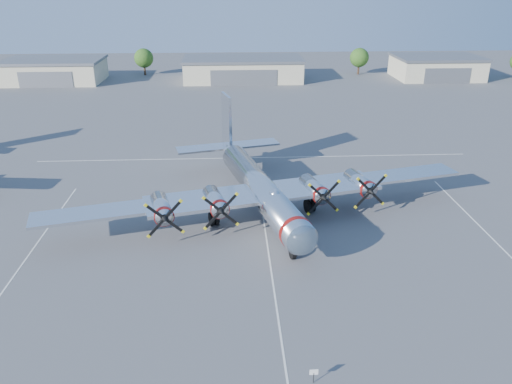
{
  "coord_description": "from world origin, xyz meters",
  "views": [
    {
      "loc": [
        -3.24,
        -41.1,
        23.53
      ],
      "look_at": [
        -0.8,
        5.57,
        3.2
      ],
      "focal_mm": 35.0,
      "sensor_mm": 36.0,
      "label": 1
    }
  ],
  "objects_px": {
    "hangar_center": "(243,69)",
    "tree_east": "(359,58)",
    "hangar_east": "(436,67)",
    "main_bomber_b29": "(258,210)",
    "info_placard": "(314,373)",
    "tree_west": "(144,58)",
    "hangar_west": "(55,70)"
  },
  "relations": [
    {
      "from": "hangar_center",
      "to": "tree_east",
      "type": "xyz_separation_m",
      "value": [
        30.0,
        6.04,
        1.51
      ]
    },
    {
      "from": "hangar_east",
      "to": "main_bomber_b29",
      "type": "relative_size",
      "value": 0.46
    },
    {
      "from": "hangar_east",
      "to": "info_placard",
      "type": "distance_m",
      "value": 109.62
    },
    {
      "from": "hangar_east",
      "to": "info_placard",
      "type": "bearing_deg",
      "value": -115.04
    },
    {
      "from": "hangar_east",
      "to": "tree_west",
      "type": "bearing_deg",
      "value": 173.72
    },
    {
      "from": "hangar_west",
      "to": "hangar_center",
      "type": "height_order",
      "value": "same"
    },
    {
      "from": "hangar_center",
      "to": "hangar_east",
      "type": "height_order",
      "value": "same"
    },
    {
      "from": "hangar_west",
      "to": "hangar_center",
      "type": "xyz_separation_m",
      "value": [
        45.0,
        -0.0,
        -0.0
      ]
    },
    {
      "from": "tree_west",
      "to": "main_bomber_b29",
      "type": "bearing_deg",
      "value": -73.4
    },
    {
      "from": "hangar_west",
      "to": "hangar_east",
      "type": "distance_m",
      "value": 93.0
    },
    {
      "from": "tree_east",
      "to": "info_placard",
      "type": "xyz_separation_m",
      "value": [
        -28.39,
        -105.33,
        -3.48
      ]
    },
    {
      "from": "hangar_east",
      "to": "tree_west",
      "type": "xyz_separation_m",
      "value": [
        -73.0,
        8.04,
        1.51
      ]
    },
    {
      "from": "hangar_west",
      "to": "hangar_center",
      "type": "bearing_deg",
      "value": -0.0
    },
    {
      "from": "hangar_east",
      "to": "tree_east",
      "type": "height_order",
      "value": "tree_east"
    },
    {
      "from": "hangar_east",
      "to": "hangar_west",
      "type": "bearing_deg",
      "value": -180.0
    },
    {
      "from": "tree_east",
      "to": "main_bomber_b29",
      "type": "xyz_separation_m",
      "value": [
        -30.52,
        -80.11,
        -4.22
      ]
    },
    {
      "from": "hangar_center",
      "to": "hangar_east",
      "type": "distance_m",
      "value": 48.0
    },
    {
      "from": "main_bomber_b29",
      "to": "info_placard",
      "type": "relative_size",
      "value": 42.89
    },
    {
      "from": "hangar_center",
      "to": "tree_east",
      "type": "relative_size",
      "value": 4.31
    },
    {
      "from": "hangar_center",
      "to": "tree_west",
      "type": "relative_size",
      "value": 4.31
    },
    {
      "from": "main_bomber_b29",
      "to": "tree_west",
      "type": "bearing_deg",
      "value": 92.34
    },
    {
      "from": "tree_east",
      "to": "info_placard",
      "type": "bearing_deg",
      "value": -105.08
    },
    {
      "from": "hangar_west",
      "to": "hangar_east",
      "type": "xyz_separation_m",
      "value": [
        93.0,
        0.0,
        0.0
      ]
    },
    {
      "from": "hangar_center",
      "to": "tree_east",
      "type": "height_order",
      "value": "tree_east"
    },
    {
      "from": "hangar_center",
      "to": "tree_east",
      "type": "distance_m",
      "value": 30.64
    },
    {
      "from": "hangar_west",
      "to": "tree_east",
      "type": "distance_m",
      "value": 75.26
    },
    {
      "from": "hangar_west",
      "to": "info_placard",
      "type": "xyz_separation_m",
      "value": [
        46.61,
        -99.3,
        -1.98
      ]
    },
    {
      "from": "tree_east",
      "to": "hangar_center",
      "type": "bearing_deg",
      "value": -168.62
    },
    {
      "from": "hangar_west",
      "to": "tree_east",
      "type": "bearing_deg",
      "value": 4.6
    },
    {
      "from": "main_bomber_b29",
      "to": "tree_east",
      "type": "bearing_deg",
      "value": 54.89
    },
    {
      "from": "hangar_east",
      "to": "main_bomber_b29",
      "type": "bearing_deg",
      "value": -123.22
    },
    {
      "from": "hangar_center",
      "to": "tree_west",
      "type": "bearing_deg",
      "value": 162.18
    }
  ]
}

